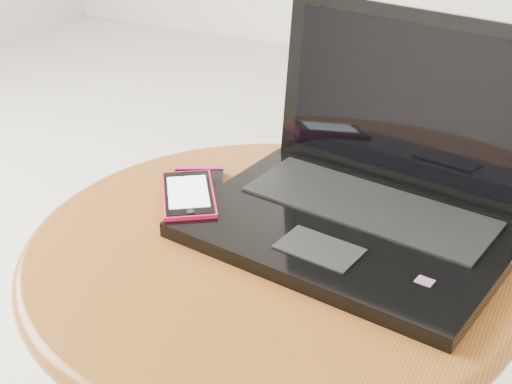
% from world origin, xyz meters
% --- Properties ---
extents(table, '(0.60, 0.60, 0.47)m').
position_xyz_m(table, '(-0.08, -0.10, 0.37)').
color(table, '#5A3414').
rests_on(table, ground).
extents(laptop, '(0.41, 0.34, 0.25)m').
position_xyz_m(laptop, '(0.00, 0.00, 0.52)').
color(laptop, black).
rests_on(laptop, table).
extents(phone_black, '(0.12, 0.15, 0.01)m').
position_xyz_m(phone_black, '(-0.22, -0.03, 0.48)').
color(phone_black, black).
rests_on(phone_black, table).
extents(phone_pink, '(0.12, 0.14, 0.01)m').
position_xyz_m(phone_pink, '(-0.21, -0.06, 0.49)').
color(phone_pink, red).
rests_on(phone_pink, phone_black).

